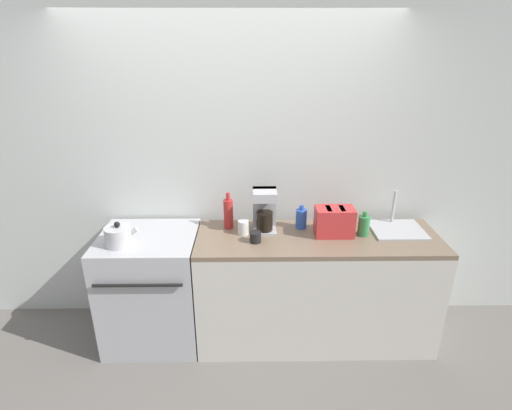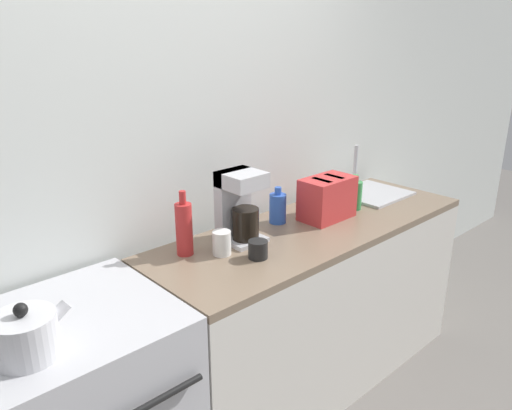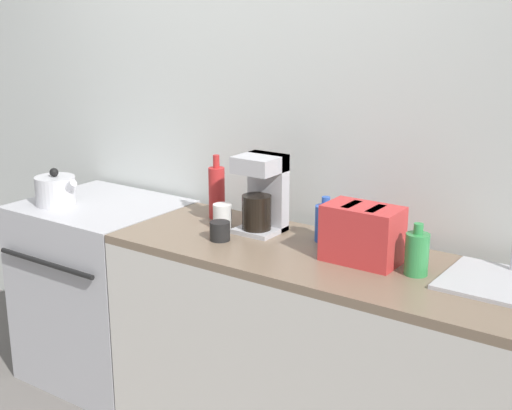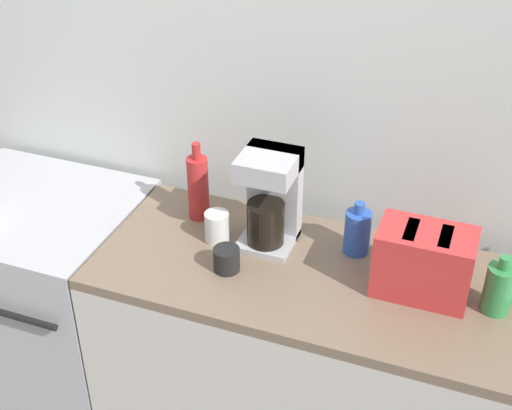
# 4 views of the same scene
# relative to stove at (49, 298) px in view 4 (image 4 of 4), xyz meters

# --- Properties ---
(wall_back) EXTENTS (8.00, 0.05, 2.60)m
(wall_back) POSITION_rel_stove_xyz_m (0.64, 0.38, 0.83)
(wall_back) COLOR silver
(wall_back) RESTS_ON ground_plane
(stove) EXTENTS (0.74, 0.69, 0.92)m
(stove) POSITION_rel_stove_xyz_m (0.00, 0.00, 0.00)
(stove) COLOR #B7B7BC
(stove) RESTS_ON ground_plane
(counter_block) EXTENTS (1.84, 0.62, 0.92)m
(counter_block) POSITION_rel_stove_xyz_m (1.30, -0.02, -0.01)
(counter_block) COLOR silver
(counter_block) RESTS_ON ground_plane
(toaster) EXTENTS (0.29, 0.17, 0.22)m
(toaster) POSITION_rel_stove_xyz_m (1.42, 0.01, 0.56)
(toaster) COLOR red
(toaster) RESTS_ON counter_block
(coffee_maker) EXTENTS (0.18, 0.19, 0.33)m
(coffee_maker) POSITION_rel_stove_xyz_m (0.89, 0.11, 0.62)
(coffee_maker) COLOR #B7B7BC
(coffee_maker) RESTS_ON counter_block
(bottle_blue) EXTENTS (0.09, 0.09, 0.19)m
(bottle_blue) POSITION_rel_stove_xyz_m (1.18, 0.14, 0.53)
(bottle_blue) COLOR #2D56B7
(bottle_blue) RESTS_ON counter_block
(bottle_red) EXTENTS (0.07, 0.07, 0.29)m
(bottle_red) POSITION_rel_stove_xyz_m (0.61, 0.15, 0.57)
(bottle_red) COLOR #B72828
(bottle_red) RESTS_ON counter_block
(bottle_green) EXTENTS (0.09, 0.09, 0.19)m
(bottle_green) POSITION_rel_stove_xyz_m (1.64, 0.00, 0.53)
(bottle_green) COLOR #338C47
(bottle_green) RESTS_ON counter_block
(cup_black) EXTENTS (0.09, 0.09, 0.08)m
(cup_black) POSITION_rel_stove_xyz_m (0.82, -0.10, 0.49)
(cup_black) COLOR black
(cup_black) RESTS_ON counter_block
(cup_white) EXTENTS (0.08, 0.08, 0.11)m
(cup_white) POSITION_rel_stove_xyz_m (0.73, 0.04, 0.50)
(cup_white) COLOR white
(cup_white) RESTS_ON counter_block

